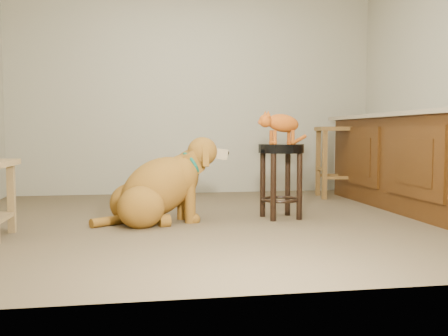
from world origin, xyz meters
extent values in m
cube|color=brown|center=(0.00, 0.00, 0.00)|extent=(4.50, 4.00, 0.01)
cube|color=#ABA68A|center=(0.00, 2.00, 1.30)|extent=(4.50, 0.04, 2.60)
cube|color=#ABA68A|center=(0.00, -2.00, 1.30)|extent=(4.50, 0.04, 2.60)
cube|color=#48280C|center=(1.95, 0.30, 0.45)|extent=(0.60, 2.50, 0.90)
cube|color=gray|center=(1.92, 0.30, 0.92)|extent=(0.70, 2.56, 0.04)
cube|color=black|center=(1.99, 0.30, 0.05)|extent=(0.52, 2.50, 0.10)
cube|color=#48280C|center=(1.64, -0.25, 0.50)|extent=(0.02, 0.90, 0.62)
cube|color=#48280C|center=(1.64, 0.85, 0.50)|extent=(0.02, 0.90, 0.62)
cube|color=#3B1F0A|center=(1.63, -0.25, 0.50)|extent=(0.02, 0.60, 0.40)
cube|color=#3B1F0A|center=(1.63, 0.85, 0.50)|extent=(0.02, 0.60, 0.40)
cylinder|color=black|center=(0.63, 0.15, 0.29)|extent=(0.05, 0.05, 0.57)
cylinder|color=black|center=(0.39, 0.12, 0.29)|extent=(0.05, 0.05, 0.57)
cylinder|color=black|center=(0.67, -0.09, 0.29)|extent=(0.05, 0.05, 0.57)
cylinder|color=black|center=(0.43, -0.13, 0.29)|extent=(0.05, 0.05, 0.57)
torus|color=black|center=(0.53, 0.01, 0.17)|extent=(0.38, 0.38, 0.03)
cylinder|color=black|center=(0.53, 0.01, 0.61)|extent=(0.40, 0.40, 0.08)
cube|color=brown|center=(1.76, 1.44, 0.39)|extent=(0.06, 0.06, 0.77)
cube|color=brown|center=(1.41, 1.49, 0.39)|extent=(0.06, 0.06, 0.77)
cube|color=brown|center=(1.71, 1.09, 0.39)|extent=(0.06, 0.06, 0.77)
cube|color=brown|center=(1.36, 1.14, 0.39)|extent=(0.06, 0.06, 0.77)
cube|color=brown|center=(1.56, 1.29, 0.80)|extent=(0.50, 0.50, 0.04)
cube|color=olive|center=(-1.64, -0.27, 0.26)|extent=(0.05, 0.05, 0.51)
ellipsoid|color=brown|center=(-0.75, 0.03, 0.16)|extent=(0.45, 0.40, 0.34)
ellipsoid|color=brown|center=(-0.68, -0.24, 0.16)|extent=(0.45, 0.40, 0.34)
cylinder|color=brown|center=(-0.58, 0.10, 0.04)|extent=(0.11, 0.13, 0.11)
cylinder|color=brown|center=(-0.50, -0.22, 0.04)|extent=(0.11, 0.13, 0.11)
ellipsoid|color=brown|center=(-0.54, -0.06, 0.30)|extent=(0.86, 0.60, 0.70)
ellipsoid|color=brown|center=(-0.34, -0.01, 0.39)|extent=(0.36, 0.39, 0.35)
cylinder|color=brown|center=(-0.33, 0.10, 0.20)|extent=(0.11, 0.11, 0.41)
cylinder|color=brown|center=(-0.28, -0.09, 0.20)|extent=(0.11, 0.11, 0.41)
sphere|color=brown|center=(-0.30, 0.11, 0.03)|extent=(0.11, 0.11, 0.11)
sphere|color=brown|center=(-0.25, -0.08, 0.03)|extent=(0.11, 0.11, 0.11)
cylinder|color=brown|center=(-0.26, 0.02, 0.49)|extent=(0.29, 0.24, 0.26)
ellipsoid|color=brown|center=(-0.16, 0.04, 0.59)|extent=(0.31, 0.29, 0.25)
cube|color=tan|center=(-0.02, 0.08, 0.57)|extent=(0.19, 0.13, 0.11)
sphere|color=black|center=(0.06, 0.10, 0.57)|extent=(0.06, 0.06, 0.06)
cube|color=brown|center=(-0.21, 0.15, 0.56)|extent=(0.07, 0.08, 0.18)
cube|color=brown|center=(-0.15, -0.07, 0.56)|extent=(0.07, 0.08, 0.18)
torus|color=#0B5845|center=(-0.26, 0.02, 0.48)|extent=(0.20, 0.26, 0.21)
cylinder|color=#D8BF4C|center=(-0.21, 0.03, 0.41)|extent=(0.02, 0.05, 0.05)
cylinder|color=brown|center=(-0.94, -0.11, 0.04)|extent=(0.31, 0.25, 0.08)
ellipsoid|color=#A24610|center=(0.55, 0.01, 0.83)|extent=(0.33, 0.19, 0.19)
cylinder|color=#A24610|center=(0.45, 0.04, 0.71)|extent=(0.03, 0.03, 0.12)
sphere|color=#A24610|center=(0.45, 0.04, 0.66)|extent=(0.04, 0.04, 0.04)
cylinder|color=#A24610|center=(0.46, -0.04, 0.71)|extent=(0.03, 0.03, 0.12)
sphere|color=#A24610|center=(0.46, -0.04, 0.66)|extent=(0.04, 0.04, 0.04)
cylinder|color=#A24610|center=(0.62, 0.06, 0.71)|extent=(0.03, 0.03, 0.12)
sphere|color=#A24610|center=(0.62, 0.06, 0.66)|extent=(0.04, 0.04, 0.04)
cylinder|color=#A24610|center=(0.63, -0.02, 0.71)|extent=(0.03, 0.03, 0.12)
sphere|color=#A24610|center=(0.63, -0.02, 0.66)|extent=(0.04, 0.04, 0.04)
sphere|color=#A24610|center=(0.38, -0.01, 0.85)|extent=(0.11, 0.11, 0.11)
sphere|color=#A24610|center=(0.34, -0.01, 0.84)|extent=(0.04, 0.04, 0.04)
sphere|color=brown|center=(0.32, -0.02, 0.84)|extent=(0.02, 0.02, 0.02)
cone|color=#A24610|center=(0.39, 0.03, 0.91)|extent=(0.05, 0.05, 0.05)
cone|color=#C66B60|center=(0.39, 0.03, 0.91)|extent=(0.03, 0.03, 0.03)
cone|color=#A24610|center=(0.40, -0.04, 0.91)|extent=(0.05, 0.05, 0.05)
cone|color=#C66B60|center=(0.40, -0.04, 0.91)|extent=(0.03, 0.03, 0.03)
cylinder|color=#A24610|center=(0.70, 0.08, 0.68)|extent=(0.22, 0.16, 0.11)
camera|label=1|loc=(-0.67, -4.19, 0.75)|focal=40.00mm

